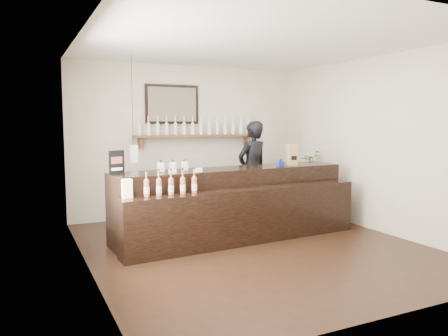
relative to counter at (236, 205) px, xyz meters
The scene contains 10 objects.
ground 0.75m from the counter, 90.99° to the right, with size 5.00×5.00×0.00m, color black.
room_shell 1.33m from the counter, 90.99° to the right, with size 5.00×5.00×5.00m.
back_wall_decor 2.21m from the counter, 94.69° to the left, with size 2.66×0.96×1.69m.
counter is the anchor object (origin of this frame).
promo_sign 1.91m from the counter, behind, with size 0.22×0.10×0.32m.
paper_bag 1.32m from the counter, ahead, with size 0.18×0.14×0.35m.
tape_dispenser 1.06m from the counter, ahead, with size 0.15×0.09×0.12m.
side_cabinet 2.16m from the counter, 22.83° to the left, with size 0.41×0.56×0.81m.
potted_plant 2.22m from the counter, 22.83° to the left, with size 0.38×0.33×0.42m, color #326829.
shopkeeper 1.39m from the counter, 49.93° to the left, with size 0.73×0.48×2.01m, color black.
Camera 1 is at (-2.97, -5.27, 1.75)m, focal length 35.00 mm.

